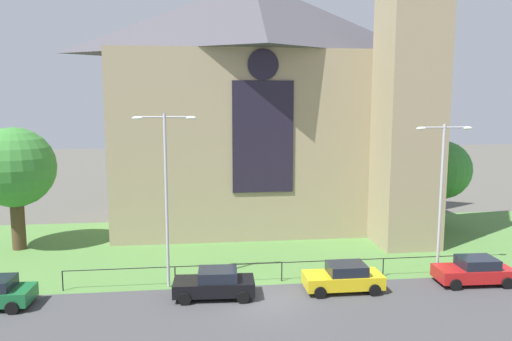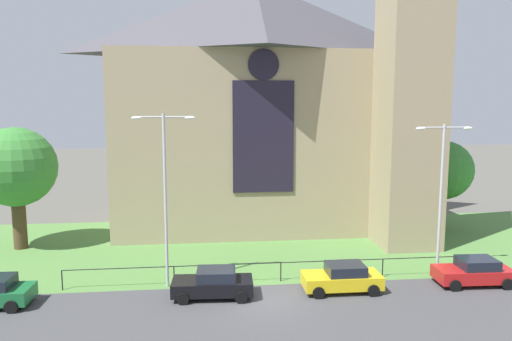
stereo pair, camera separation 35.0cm
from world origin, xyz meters
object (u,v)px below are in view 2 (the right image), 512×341
at_px(parked_car_black, 213,283).
at_px(parked_car_yellow, 342,278).
at_px(streetlamp_far, 442,182).
at_px(streetlamp_near, 165,180).
at_px(tree_left_far, 16,168).
at_px(parked_car_red, 474,272).
at_px(tree_right_far, 443,170).
at_px(church_building, 265,101).

relative_size(parked_car_black, parked_car_yellow, 1.02).
bearing_deg(streetlamp_far, streetlamp_near, 180.00).
height_order(tree_left_far, streetlamp_near, streetlamp_near).
height_order(parked_car_yellow, parked_car_red, same).
height_order(streetlamp_near, parked_car_black, streetlamp_near).
xyz_separation_m(tree_left_far, tree_right_far, (32.15, 2.36, -0.97)).
bearing_deg(tree_left_far, parked_car_red, -19.80).
bearing_deg(parked_car_black, tree_left_far, -34.88).
distance_m(tree_left_far, parked_car_yellow, 23.17).
bearing_deg(parked_car_black, streetlamp_near, -32.61).
bearing_deg(parked_car_yellow, streetlamp_near, -9.97).
height_order(church_building, parked_car_black, church_building).
relative_size(church_building, parked_car_yellow, 6.18).
relative_size(streetlamp_near, parked_car_red, 2.24).
bearing_deg(streetlamp_far, parked_car_red, -48.53).
distance_m(streetlamp_near, parked_car_black, 6.05).
xyz_separation_m(tree_left_far, streetlamp_far, (26.45, -8.46, -0.07)).
bearing_deg(parked_car_black, parked_car_red, -176.39).
relative_size(tree_right_far, parked_car_red, 1.67).
bearing_deg(streetlamp_near, parked_car_black, -35.37).
relative_size(tree_left_far, streetlamp_far, 0.95).
bearing_deg(tree_left_far, church_building, 16.33).
distance_m(streetlamp_near, streetlamp_far, 15.69).
bearing_deg(streetlamp_near, streetlamp_far, 0.00).
bearing_deg(streetlamp_far, parked_car_black, -172.33).
bearing_deg(tree_left_far, tree_right_far, 4.19).
xyz_separation_m(parked_car_black, parked_car_red, (14.56, 0.21, 0.00)).
bearing_deg(streetlamp_near, church_building, 62.46).
height_order(streetlamp_near, streetlamp_far, streetlamp_near).
height_order(church_building, streetlamp_near, church_building).
distance_m(streetlamp_near, parked_car_yellow, 10.93).
bearing_deg(parked_car_yellow, streetlamp_far, -164.45).
xyz_separation_m(church_building, tree_left_far, (-17.91, -5.25, -4.58)).
height_order(tree_right_far, parked_car_red, tree_right_far).
distance_m(parked_car_black, parked_car_red, 14.56).
bearing_deg(streetlamp_far, church_building, 121.91).
bearing_deg(church_building, streetlamp_far, -58.09).
bearing_deg(parked_car_red, parked_car_yellow, 3.20).
xyz_separation_m(parked_car_black, parked_car_yellow, (6.96, 0.07, 0.00)).
relative_size(church_building, parked_car_red, 6.10).
xyz_separation_m(tree_left_far, parked_car_black, (13.27, -10.23, -4.95)).
bearing_deg(tree_left_far, parked_car_black, -37.65).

